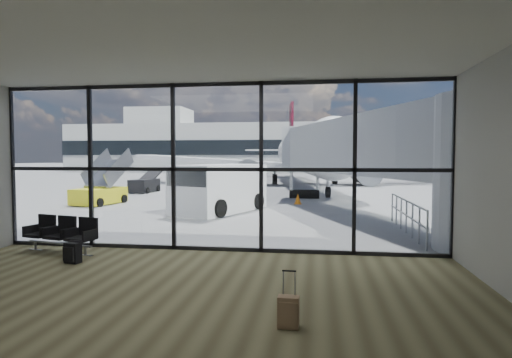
% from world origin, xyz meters
% --- Properties ---
extents(ground, '(220.00, 220.00, 0.00)m').
position_xyz_m(ground, '(0.00, 40.00, 0.00)').
color(ground, slate).
rests_on(ground, ground).
extents(lounge_shell, '(12.02, 8.01, 4.51)m').
position_xyz_m(lounge_shell, '(0.00, -4.80, 2.65)').
color(lounge_shell, brown).
rests_on(lounge_shell, ground).
extents(glass_curtain_wall, '(12.10, 0.12, 4.50)m').
position_xyz_m(glass_curtain_wall, '(0.00, 0.00, 2.25)').
color(glass_curtain_wall, white).
rests_on(glass_curtain_wall, ground).
extents(jet_bridge, '(8.00, 16.50, 4.33)m').
position_xyz_m(jet_bridge, '(4.90, 7.07, 2.76)').
color(jet_bridge, '#ABADB0').
rests_on(jet_bridge, ground).
extents(apron_railing, '(0.06, 5.46, 1.11)m').
position_xyz_m(apron_railing, '(5.60, 3.50, 0.72)').
color(apron_railing, gray).
rests_on(apron_railing, ground).
extents(far_terminal, '(80.00, 12.20, 11.00)m').
position_xyz_m(far_terminal, '(-0.59, 61.97, 4.21)').
color(far_terminal, '#ACACA7').
rests_on(far_terminal, ground).
extents(tree_0, '(4.95, 4.95, 7.12)m').
position_xyz_m(tree_0, '(-45.00, 72.00, 4.63)').
color(tree_0, '#382619').
rests_on(tree_0, ground).
extents(tree_1, '(5.61, 5.61, 8.07)m').
position_xyz_m(tree_1, '(-39.00, 72.00, 5.25)').
color(tree_1, '#382619').
rests_on(tree_1, ground).
extents(tree_2, '(6.27, 6.27, 9.03)m').
position_xyz_m(tree_2, '(-33.00, 72.00, 5.88)').
color(tree_2, '#382619').
rests_on(tree_2, ground).
extents(tree_3, '(4.95, 4.95, 7.12)m').
position_xyz_m(tree_3, '(-27.00, 72.00, 4.63)').
color(tree_3, '#382619').
rests_on(tree_3, ground).
extents(tree_4, '(5.61, 5.61, 8.07)m').
position_xyz_m(tree_4, '(-21.00, 72.00, 5.25)').
color(tree_4, '#382619').
rests_on(tree_4, ground).
extents(tree_5, '(6.27, 6.27, 9.03)m').
position_xyz_m(tree_5, '(-15.00, 72.00, 5.88)').
color(tree_5, '#382619').
rests_on(tree_5, ground).
extents(seating_row, '(2.14, 1.07, 0.95)m').
position_xyz_m(seating_row, '(-4.04, -0.69, 0.52)').
color(seating_row, gray).
rests_on(seating_row, ground).
extents(backpack, '(0.40, 0.38, 0.54)m').
position_xyz_m(backpack, '(-3.09, -1.81, 0.26)').
color(backpack, black).
rests_on(backpack, ground).
extents(suitcase, '(0.32, 0.24, 0.85)m').
position_xyz_m(suitcase, '(2.25, -4.95, 0.26)').
color(suitcase, '#86684A').
rests_on(suitcase, ground).
extents(airliner, '(32.00, 37.25, 9.62)m').
position_xyz_m(airliner, '(1.42, 29.78, 2.93)').
color(airliner, silver).
rests_on(airliner, ground).
extents(service_van, '(3.86, 5.45, 2.17)m').
position_xyz_m(service_van, '(-1.83, 8.03, 1.12)').
color(service_van, white).
rests_on(service_van, ground).
extents(belt_loader, '(1.53, 3.56, 1.61)m').
position_xyz_m(belt_loader, '(-9.48, 17.82, 0.54)').
color(belt_loader, black).
rests_on(belt_loader, ground).
extents(mobile_stairs, '(2.22, 3.60, 2.38)m').
position_xyz_m(mobile_stairs, '(-8.85, 10.27, 0.57)').
color(mobile_stairs, yellow).
rests_on(mobile_stairs, ground).
extents(traffic_cone_a, '(0.40, 0.40, 0.57)m').
position_xyz_m(traffic_cone_a, '(-3.56, 15.65, 0.27)').
color(traffic_cone_a, '#E8590C').
rests_on(traffic_cone_a, ground).
extents(traffic_cone_b, '(0.39, 0.39, 0.56)m').
position_xyz_m(traffic_cone_b, '(1.65, 11.73, 0.26)').
color(traffic_cone_b, orange).
rests_on(traffic_cone_b, ground).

